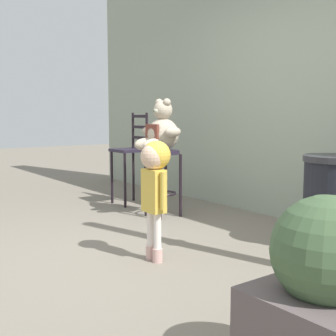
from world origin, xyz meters
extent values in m
plane|color=slate|center=(0.00, 0.00, 0.00)|extent=(24.00, 24.00, 0.00)
cube|color=#949E8B|center=(0.00, 2.17, 1.72)|extent=(7.91, 0.30, 3.44)
cylinder|color=#241E2E|center=(-1.06, 1.08, 0.70)|extent=(0.36, 0.36, 0.04)
cylinder|color=black|center=(-1.19, 0.94, 0.34)|extent=(0.03, 0.03, 0.68)
cylinder|color=black|center=(-0.92, 0.94, 0.34)|extent=(0.03, 0.03, 0.68)
cylinder|color=black|center=(-1.19, 1.21, 0.34)|extent=(0.03, 0.03, 0.68)
cylinder|color=black|center=(-0.92, 1.21, 0.34)|extent=(0.03, 0.03, 0.68)
torus|color=black|center=(-1.06, 1.08, 0.25)|extent=(0.29, 0.29, 0.02)
sphere|color=#B3A48E|center=(-1.06, 1.08, 0.90)|extent=(0.34, 0.34, 0.34)
cube|color=brown|center=(-1.06, 0.94, 0.90)|extent=(0.21, 0.03, 0.21)
sphere|color=#B3A48E|center=(-1.06, 1.08, 1.16)|extent=(0.21, 0.21, 0.21)
ellipsoid|color=#A6A98F|center=(-1.06, 0.99, 1.14)|extent=(0.09, 0.06, 0.06)
sphere|color=black|center=(-1.06, 0.97, 1.14)|extent=(0.02, 0.02, 0.02)
sphere|color=#B3A48E|center=(-1.13, 1.08, 1.24)|extent=(0.08, 0.08, 0.08)
sphere|color=#B3A48E|center=(-0.98, 1.08, 1.24)|extent=(0.08, 0.08, 0.08)
ellipsoid|color=#B3A48E|center=(-1.26, 1.05, 0.93)|extent=(0.12, 0.19, 0.11)
ellipsoid|color=#B3A48E|center=(-0.85, 1.05, 0.93)|extent=(0.12, 0.19, 0.11)
ellipsoid|color=#B3A48E|center=(-1.13, 0.91, 0.79)|extent=(0.12, 0.29, 0.14)
ellipsoid|color=#B3A48E|center=(-0.98, 0.91, 0.79)|extent=(0.12, 0.29, 0.14)
cylinder|color=#D0A198|center=(0.09, 0.13, 0.05)|extent=(0.08, 0.08, 0.11)
cylinder|color=silver|center=(0.09, 0.13, 0.24)|extent=(0.06, 0.06, 0.27)
cylinder|color=#D0A198|center=(0.18, 0.13, 0.05)|extent=(0.08, 0.08, 0.11)
cylinder|color=silver|center=(0.18, 0.13, 0.24)|extent=(0.06, 0.06, 0.27)
cube|color=gold|center=(0.13, 0.13, 0.54)|extent=(0.19, 0.11, 0.33)
cylinder|color=gold|center=(0.01, 0.13, 0.56)|extent=(0.05, 0.05, 0.28)
cylinder|color=gold|center=(0.26, 0.13, 0.56)|extent=(0.05, 0.05, 0.28)
sphere|color=#D8B293|center=(0.13, 0.13, 0.80)|extent=(0.20, 0.20, 0.20)
sphere|color=gold|center=(0.13, 0.16, 0.81)|extent=(0.21, 0.21, 0.21)
cylinder|color=black|center=(0.76, 1.49, 0.37)|extent=(0.47, 0.47, 0.73)
cylinder|color=#2D2D33|center=(0.76, 1.49, 0.76)|extent=(0.50, 0.50, 0.05)
cube|color=#241E2E|center=(-1.86, 1.14, 0.67)|extent=(0.37, 0.37, 0.03)
cylinder|color=black|center=(-2.01, 0.98, 0.33)|extent=(0.03, 0.03, 0.65)
cylinder|color=black|center=(-1.70, 0.98, 0.33)|extent=(0.03, 0.03, 0.65)
cylinder|color=black|center=(-2.01, 1.30, 0.33)|extent=(0.03, 0.03, 0.65)
cylinder|color=black|center=(-1.70, 1.30, 0.33)|extent=(0.03, 0.03, 0.65)
cylinder|color=black|center=(-2.01, 1.30, 0.91)|extent=(0.03, 0.03, 0.44)
cylinder|color=black|center=(-1.70, 1.30, 0.91)|extent=(0.03, 0.03, 0.44)
cube|color=black|center=(-1.86, 1.30, 0.82)|extent=(0.32, 0.02, 0.04)
cube|color=black|center=(-1.86, 1.30, 0.95)|extent=(0.32, 0.02, 0.04)
cube|color=black|center=(-1.86, 1.30, 1.09)|extent=(0.32, 0.02, 0.04)
sphere|color=#415B3A|center=(1.85, -0.21, 0.57)|extent=(0.46, 0.46, 0.46)
camera|label=1|loc=(2.88, -1.77, 1.12)|focal=48.21mm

